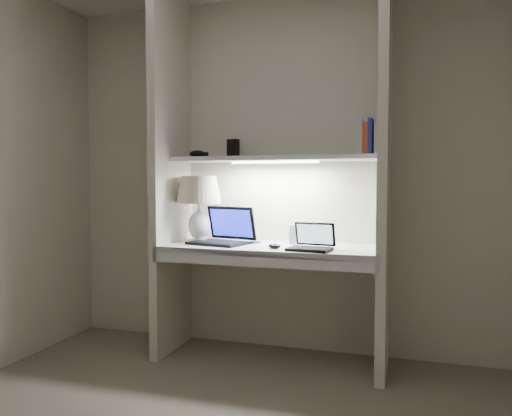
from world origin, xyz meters
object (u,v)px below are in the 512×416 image
at_px(table_lamp, 199,198).
at_px(speaker, 296,234).
at_px(laptop_netbook, 312,243).
at_px(laptop_main, 224,235).
at_px(book_row, 374,138).

distance_m(table_lamp, speaker, 0.73).
bearing_deg(laptop_netbook, table_lamp, 175.69).
distance_m(laptop_main, laptop_netbook, 0.66).
height_order(laptop_main, speaker, laptop_main).
bearing_deg(laptop_netbook, book_row, 49.72).
bearing_deg(table_lamp, laptop_main, -7.62).
bearing_deg(speaker, laptop_netbook, -74.91).
bearing_deg(laptop_netbook, speaker, 126.90).
xyz_separation_m(laptop_main, speaker, (0.48, 0.15, 0.01)).
xyz_separation_m(table_lamp, laptop_main, (0.19, -0.03, -0.26)).
bearing_deg(laptop_main, book_row, 23.83).
height_order(laptop_main, book_row, book_row).
bearing_deg(book_row, laptop_netbook, -137.37).
relative_size(speaker, book_row, 0.54).
relative_size(table_lamp, speaker, 3.52).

